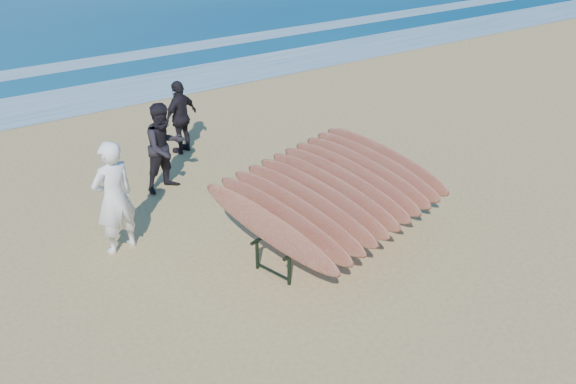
# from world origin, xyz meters

# --- Properties ---
(ground) EXTENTS (120.00, 120.00, 0.00)m
(ground) POSITION_xyz_m (0.00, 0.00, 0.00)
(ground) COLOR tan
(ground) RESTS_ON ground
(foam_near) EXTENTS (160.00, 160.00, 0.00)m
(foam_near) POSITION_xyz_m (0.00, 10.00, 0.01)
(foam_near) COLOR white
(foam_near) RESTS_ON ground
(foam_far) EXTENTS (160.00, 160.00, 0.00)m
(foam_far) POSITION_xyz_m (0.00, 13.50, 0.01)
(foam_far) COLOR white
(foam_far) RESTS_ON ground
(surfboard_rack) EXTENTS (3.77, 3.44, 1.40)m
(surfboard_rack) POSITION_xyz_m (0.70, 0.52, 0.88)
(surfboard_rack) COLOR black
(surfboard_rack) RESTS_ON ground
(person_white) EXTENTS (0.78, 0.60, 1.90)m
(person_white) POSITION_xyz_m (-2.37, 2.17, 0.95)
(person_white) COLOR white
(person_white) RESTS_ON ground
(person_dark_a) EXTENTS (0.96, 0.82, 1.74)m
(person_dark_a) POSITION_xyz_m (-0.83, 3.75, 0.87)
(person_dark_a) COLOR black
(person_dark_a) RESTS_ON ground
(person_dark_b) EXTENTS (1.02, 0.74, 1.61)m
(person_dark_b) POSITION_xyz_m (0.20, 5.22, 0.81)
(person_dark_b) COLOR black
(person_dark_b) RESTS_ON ground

